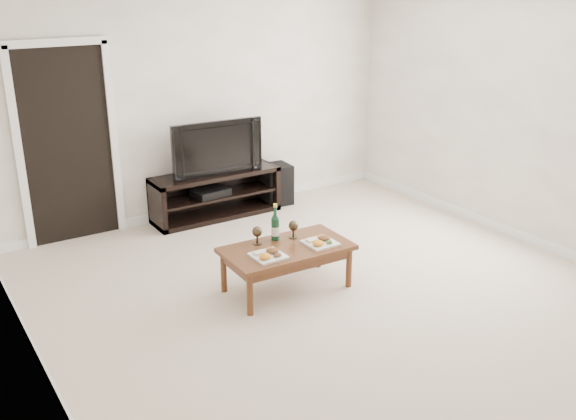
# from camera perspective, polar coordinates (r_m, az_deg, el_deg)

# --- Properties ---
(floor) EXTENTS (5.50, 5.50, 0.00)m
(floor) POSITION_cam_1_polar(r_m,az_deg,el_deg) (5.76, 4.80, -8.00)
(floor) COLOR beige
(floor) RESTS_ON ground
(back_wall) EXTENTS (5.00, 0.04, 2.60)m
(back_wall) POSITION_cam_1_polar(r_m,az_deg,el_deg) (7.59, -7.85, 9.24)
(back_wall) COLOR white
(back_wall) RESTS_ON ground
(doorway) EXTENTS (0.90, 0.02, 2.05)m
(doorway) POSITION_cam_1_polar(r_m,az_deg,el_deg) (7.12, -18.99, 5.34)
(doorway) COLOR black
(doorway) RESTS_ON ground
(media_console) EXTENTS (1.53, 0.45, 0.55)m
(media_console) POSITION_cam_1_polar(r_m,az_deg,el_deg) (7.63, -6.42, 1.37)
(media_console) COLOR black
(media_console) RESTS_ON ground
(television) EXTENTS (1.09, 0.21, 0.63)m
(television) POSITION_cam_1_polar(r_m,az_deg,el_deg) (7.46, -6.60, 5.66)
(television) COLOR black
(television) RESTS_ON media_console
(av_receiver) EXTENTS (0.43, 0.34, 0.08)m
(av_receiver) POSITION_cam_1_polar(r_m,az_deg,el_deg) (7.57, -6.91, 1.61)
(av_receiver) COLOR black
(av_receiver) RESTS_ON media_console
(subwoofer) EXTENTS (0.36, 0.36, 0.50)m
(subwoofer) POSITION_cam_1_polar(r_m,az_deg,el_deg) (8.04, -1.06, 2.32)
(subwoofer) COLOR black
(subwoofer) RESTS_ON ground
(coffee_table) EXTENTS (1.17, 0.66, 0.42)m
(coffee_table) POSITION_cam_1_polar(r_m,az_deg,el_deg) (5.85, -0.11, -5.17)
(coffee_table) COLOR #513016
(coffee_table) RESTS_ON ground
(plate_left) EXTENTS (0.27, 0.27, 0.07)m
(plate_left) POSITION_cam_1_polar(r_m,az_deg,el_deg) (5.55, -1.77, -3.87)
(plate_left) COLOR white
(plate_left) RESTS_ON coffee_table
(plate_right) EXTENTS (0.27, 0.27, 0.07)m
(plate_right) POSITION_cam_1_polar(r_m,az_deg,el_deg) (5.82, 2.89, -2.71)
(plate_right) COLOR white
(plate_right) RESTS_ON coffee_table
(wine_bottle) EXTENTS (0.07, 0.07, 0.35)m
(wine_bottle) POSITION_cam_1_polar(r_m,az_deg,el_deg) (5.85, -1.14, -1.07)
(wine_bottle) COLOR #0E331C
(wine_bottle) RESTS_ON coffee_table
(goblet_left) EXTENTS (0.09, 0.09, 0.17)m
(goblet_left) POSITION_cam_1_polar(r_m,az_deg,el_deg) (5.80, -2.76, -2.26)
(goblet_left) COLOR #382E1F
(goblet_left) RESTS_ON coffee_table
(goblet_right) EXTENTS (0.09, 0.09, 0.17)m
(goblet_right) POSITION_cam_1_polar(r_m,az_deg,el_deg) (5.93, 0.48, -1.72)
(goblet_right) COLOR #382E1F
(goblet_right) RESTS_ON coffee_table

